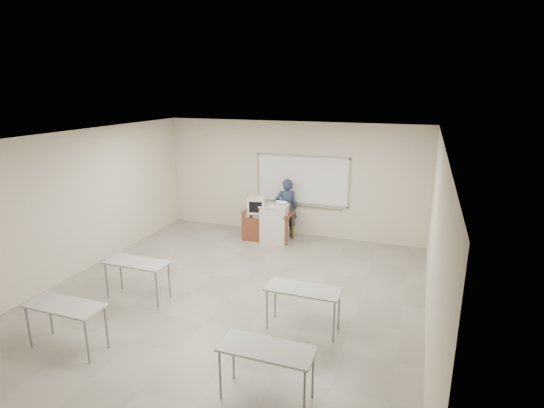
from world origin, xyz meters
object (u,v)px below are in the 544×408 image
at_px(podium, 274,223).
at_px(presenter, 287,208).
at_px(instructor_desk, 267,221).
at_px(whiteboard, 302,181).
at_px(mouse, 286,215).
at_px(crt_monitor, 257,205).
at_px(laptop, 280,209).
at_px(keyboard, 278,206).

distance_m(podium, presenter, 0.63).
bearing_deg(presenter, instructor_desk, 35.57).
relative_size(whiteboard, presenter, 1.60).
bearing_deg(instructor_desk, mouse, -10.22).
bearing_deg(instructor_desk, podium, 1.80).
xyz_separation_m(crt_monitor, laptop, (0.51, 0.28, -0.13)).
relative_size(podium, mouse, 11.16).
relative_size(laptop, keyboard, 0.87).
xyz_separation_m(whiteboard, laptop, (-0.44, -0.51, -0.67)).
distance_m(whiteboard, instructor_desk, 1.42).
relative_size(instructor_desk, keyboard, 3.05).
relative_size(crt_monitor, keyboard, 1.14).
bearing_deg(crt_monitor, presenter, 34.09).
height_order(podium, keyboard, keyboard).
bearing_deg(crt_monitor, podium, -6.15).
height_order(podium, presenter, presenter).
distance_m(instructor_desk, keyboard, 0.59).
distance_m(keyboard, presenter, 0.70).
distance_m(instructor_desk, presenter, 0.70).
xyz_separation_m(instructor_desk, crt_monitor, (-0.25, -0.02, 0.42)).
bearing_deg(whiteboard, keyboard, -111.51).
xyz_separation_m(whiteboard, mouse, (-0.15, -0.87, -0.71)).
xyz_separation_m(instructor_desk, presenter, (0.35, 0.55, 0.25)).
distance_m(crt_monitor, mouse, 0.82).
relative_size(instructor_desk, presenter, 0.83).
bearing_deg(instructor_desk, keyboard, -18.41).
distance_m(mouse, presenter, 0.67).
distance_m(podium, laptop, 0.42).
xyz_separation_m(laptop, mouse, (0.29, -0.36, -0.04)).
bearing_deg(crt_monitor, keyboard, -18.32).
distance_m(laptop, mouse, 0.46).
xyz_separation_m(whiteboard, podium, (-0.50, -0.77, -0.99)).
relative_size(whiteboard, crt_monitor, 5.17).
bearing_deg(laptop, crt_monitor, -148.65).
bearing_deg(keyboard, presenter, 88.79).
relative_size(mouse, keyboard, 0.21).
relative_size(laptop, presenter, 0.24).
relative_size(podium, presenter, 0.63).
bearing_deg(presenter, podium, 52.37).
xyz_separation_m(crt_monitor, keyboard, (0.60, -0.10, 0.04)).
distance_m(whiteboard, keyboard, 1.08).
height_order(keyboard, presenter, presenter).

